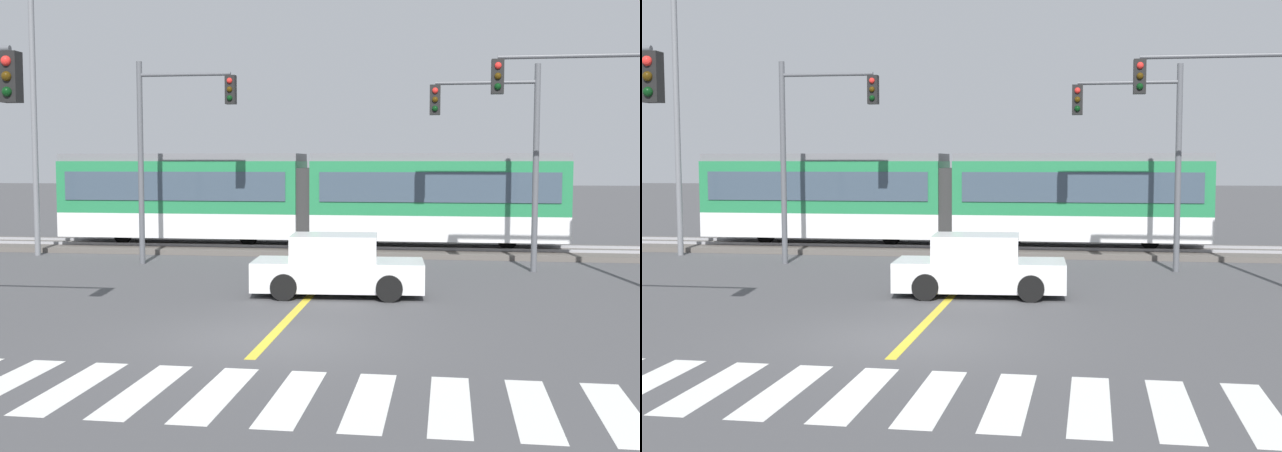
% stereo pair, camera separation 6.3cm
% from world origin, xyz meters
% --- Properties ---
extents(ground_plane, '(200.00, 200.00, 0.00)m').
position_xyz_m(ground_plane, '(0.00, 0.00, 0.00)').
color(ground_plane, '#474749').
extents(track_bed, '(120.00, 4.00, 0.18)m').
position_xyz_m(track_bed, '(0.00, 14.76, 0.09)').
color(track_bed, '#56514C').
rests_on(track_bed, ground).
extents(rail_near, '(120.00, 0.08, 0.10)m').
position_xyz_m(rail_near, '(0.00, 14.04, 0.23)').
color(rail_near, '#939399').
rests_on(rail_near, track_bed).
extents(rail_far, '(120.00, 0.08, 0.10)m').
position_xyz_m(rail_far, '(0.00, 15.48, 0.23)').
color(rail_far, '#939399').
rests_on(rail_far, track_bed).
extents(light_rail_tram, '(18.50, 2.64, 3.43)m').
position_xyz_m(light_rail_tram, '(-1.65, 14.75, 2.05)').
color(light_rail_tram, silver).
rests_on(light_rail_tram, track_bed).
extents(crosswalk_stripe_2, '(0.59, 2.81, 0.01)m').
position_xyz_m(crosswalk_stripe_2, '(-3.30, -3.52, 0.00)').
color(crosswalk_stripe_2, silver).
rests_on(crosswalk_stripe_2, ground).
extents(crosswalk_stripe_3, '(0.59, 2.81, 0.01)m').
position_xyz_m(crosswalk_stripe_3, '(-2.20, -3.54, 0.00)').
color(crosswalk_stripe_3, silver).
rests_on(crosswalk_stripe_3, ground).
extents(crosswalk_stripe_4, '(0.59, 2.81, 0.01)m').
position_xyz_m(crosswalk_stripe_4, '(-1.10, -3.55, 0.00)').
color(crosswalk_stripe_4, silver).
rests_on(crosswalk_stripe_4, ground).
extents(crosswalk_stripe_5, '(0.59, 2.81, 0.01)m').
position_xyz_m(crosswalk_stripe_5, '(0.00, -3.57, 0.00)').
color(crosswalk_stripe_5, silver).
rests_on(crosswalk_stripe_5, ground).
extents(crosswalk_stripe_6, '(0.59, 2.81, 0.01)m').
position_xyz_m(crosswalk_stripe_6, '(1.10, -3.58, 0.00)').
color(crosswalk_stripe_6, silver).
rests_on(crosswalk_stripe_6, ground).
extents(crosswalk_stripe_7, '(0.59, 2.81, 0.01)m').
position_xyz_m(crosswalk_stripe_7, '(2.20, -3.59, 0.00)').
color(crosswalk_stripe_7, silver).
rests_on(crosswalk_stripe_7, ground).
extents(crosswalk_stripe_8, '(0.59, 2.81, 0.01)m').
position_xyz_m(crosswalk_stripe_8, '(3.30, -3.61, 0.00)').
color(crosswalk_stripe_8, silver).
rests_on(crosswalk_stripe_8, ground).
extents(crosswalk_stripe_9, '(0.59, 2.81, 0.01)m').
position_xyz_m(crosswalk_stripe_9, '(4.40, -3.62, 0.00)').
color(crosswalk_stripe_9, silver).
rests_on(crosswalk_stripe_9, ground).
extents(crosswalk_stripe_10, '(0.59, 2.81, 0.01)m').
position_xyz_m(crosswalk_stripe_10, '(5.50, -3.63, 0.00)').
color(crosswalk_stripe_10, silver).
rests_on(crosswalk_stripe_10, ground).
extents(lane_centre_line, '(0.20, 14.32, 0.01)m').
position_xyz_m(lane_centre_line, '(0.00, 5.60, 0.00)').
color(lane_centre_line, gold).
rests_on(lane_centre_line, ground).
extents(sedan_crossing, '(4.30, 2.12, 1.52)m').
position_xyz_m(sedan_crossing, '(0.66, 5.10, 0.70)').
color(sedan_crossing, silver).
rests_on(sedan_crossing, ground).
extents(traffic_light_far_left, '(3.25, 0.38, 6.50)m').
position_xyz_m(traffic_light_far_left, '(-5.36, 10.26, 4.24)').
color(traffic_light_far_left, '#515459').
rests_on(traffic_light_far_left, ground).
extents(traffic_light_far_right, '(3.25, 0.38, 6.21)m').
position_xyz_m(traffic_light_far_right, '(4.93, 10.16, 4.02)').
color(traffic_light_far_right, '#515459').
rests_on(traffic_light_far_right, ground).
extents(traffic_light_mid_right, '(4.25, 0.38, 6.58)m').
position_xyz_m(traffic_light_mid_right, '(7.23, 7.14, 4.32)').
color(traffic_light_mid_right, '#515459').
rests_on(traffic_light_mid_right, ground).
extents(street_lamp_west, '(1.89, 0.28, 9.67)m').
position_xyz_m(street_lamp_west, '(-10.77, 11.99, 5.39)').
color(street_lamp_west, slate).
rests_on(street_lamp_west, ground).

